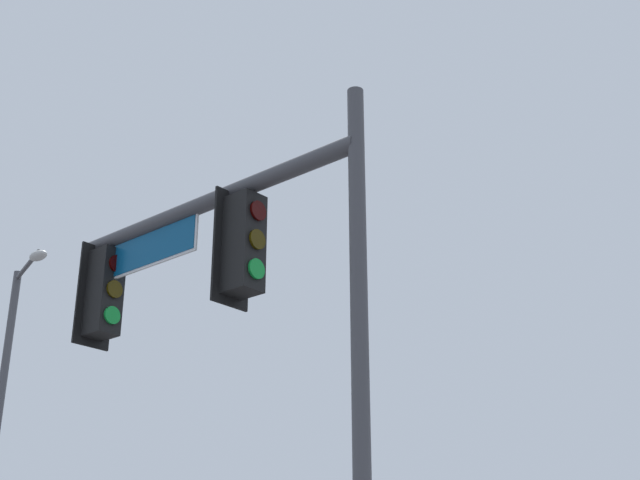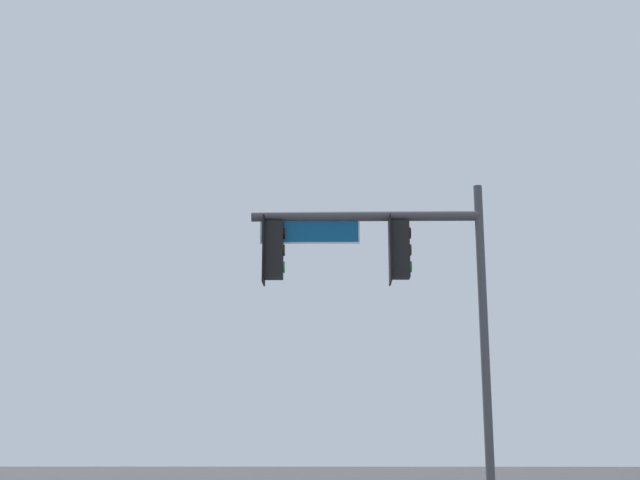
# 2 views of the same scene
# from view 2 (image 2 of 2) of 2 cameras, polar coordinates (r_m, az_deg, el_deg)

# --- Properties ---
(signal_pole_near) EXTENTS (4.47, 0.66, 6.42)m
(signal_pole_near) POSITION_cam_2_polar(r_m,az_deg,el_deg) (16.97, 3.70, -1.65)
(signal_pole_near) COLOR #47474C
(signal_pole_near) RESTS_ON ground_plane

